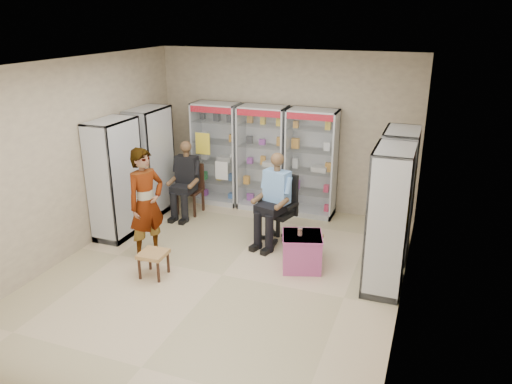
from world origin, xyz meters
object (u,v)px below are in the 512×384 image
(wooden_chair, at_px, (190,189))
(seated_shopkeeper, at_px, (277,201))
(cabinet_back_mid, at_px, (263,158))
(cabinet_left_near, at_px, (116,179))
(cabinet_right_far, at_px, (396,194))
(woven_stool_b, at_px, (154,264))
(cabinet_back_right, at_px, (311,163))
(pink_trunk, at_px, (302,251))
(office_chair, at_px, (278,209))
(cabinet_back_left, at_px, (217,154))
(standing_man, at_px, (146,204))
(cabinet_left_far, at_px, (151,162))
(woven_stool_a, at_px, (307,246))
(cabinet_right_near, at_px, (388,220))

(wooden_chair, xyz_separation_m, seated_shopkeeper, (1.95, -0.64, 0.25))
(cabinet_back_mid, distance_m, cabinet_left_near, 2.77)
(cabinet_right_far, relative_size, woven_stool_b, 5.32)
(cabinet_back_right, distance_m, pink_trunk, 2.27)
(cabinet_left_near, xyz_separation_m, wooden_chair, (0.68, 1.30, -0.53))
(seated_shopkeeper, bearing_deg, cabinet_back_mid, 134.37)
(office_chair, bearing_deg, cabinet_back_left, 157.93)
(cabinet_back_mid, height_order, pink_trunk, cabinet_back_mid)
(cabinet_back_mid, relative_size, standing_man, 1.15)
(cabinet_left_far, bearing_deg, cabinet_back_mid, 116.32)
(cabinet_left_far, bearing_deg, pink_trunk, 70.06)
(seated_shopkeeper, xyz_separation_m, pink_trunk, (0.63, -0.74, -0.45))
(cabinet_back_mid, bearing_deg, cabinet_right_far, -23.65)
(cabinet_left_far, bearing_deg, standing_man, 29.25)
(cabinet_right_far, distance_m, pink_trunk, 1.72)
(cabinet_back_left, xyz_separation_m, pink_trunk, (2.33, -2.11, -0.73))
(cabinet_back_right, bearing_deg, cabinet_left_far, -161.81)
(woven_stool_a, xyz_separation_m, standing_man, (-2.34, -0.80, 0.69))
(cabinet_back_right, height_order, cabinet_left_near, same)
(cabinet_right_near, relative_size, cabinet_left_far, 1.00)
(woven_stool_a, bearing_deg, wooden_chair, 158.50)
(cabinet_right_near, bearing_deg, woven_stool_a, 68.05)
(cabinet_back_right, height_order, pink_trunk, cabinet_back_right)
(cabinet_back_right, relative_size, pink_trunk, 3.58)
(cabinet_back_left, xyz_separation_m, cabinet_back_right, (1.90, 0.00, 0.00))
(cabinet_back_right, height_order, cabinet_right_near, same)
(office_chair, bearing_deg, cabinet_back_right, 96.95)
(cabinet_right_far, distance_m, cabinet_left_far, 4.46)
(woven_stool_b, bearing_deg, cabinet_right_far, 31.84)
(woven_stool_b, bearing_deg, wooden_chair, 104.99)
(woven_stool_a, bearing_deg, cabinet_back_mid, 128.15)
(cabinet_back_right, xyz_separation_m, pink_trunk, (0.43, -2.11, -0.73))
(cabinet_back_mid, bearing_deg, cabinet_back_left, 180.00)
(cabinet_back_right, relative_size, woven_stool_b, 5.32)
(cabinet_right_far, distance_m, woven_stool_a, 1.58)
(cabinet_left_far, bearing_deg, office_chair, 81.61)
(cabinet_right_near, bearing_deg, cabinet_right_far, 0.00)
(office_chair, bearing_deg, woven_stool_b, -110.86)
(wooden_chair, height_order, standing_man, standing_man)
(cabinet_back_mid, xyz_separation_m, seated_shopkeeper, (0.75, -1.37, -0.28))
(cabinet_left_far, distance_m, woven_stool_a, 3.45)
(cabinet_right_near, xyz_separation_m, wooden_chair, (-3.78, 1.50, -0.53))
(woven_stool_a, relative_size, woven_stool_b, 0.98)
(cabinet_right_near, height_order, office_chair, cabinet_right_near)
(pink_trunk, xyz_separation_m, standing_man, (-2.35, -0.43, 0.60))
(cabinet_left_far, bearing_deg, woven_stool_b, 31.30)
(cabinet_back_left, distance_m, cabinet_right_far, 3.71)
(cabinet_back_left, bearing_deg, standing_man, -90.56)
(cabinet_right_far, xyz_separation_m, woven_stool_a, (-1.21, -0.61, -0.82))
(cabinet_right_near, relative_size, woven_stool_b, 5.32)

